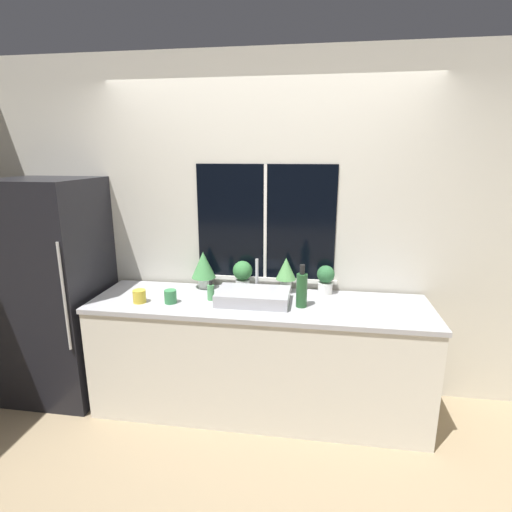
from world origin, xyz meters
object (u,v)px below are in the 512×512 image
at_px(potted_plant_far_left, 203,266).
at_px(bottle_tall, 302,289).
at_px(mug_green, 170,297).
at_px(potted_plant_far_right, 326,279).
at_px(potted_plant_center_right, 286,271).
at_px(mug_yellow, 139,296).
at_px(soap_bottle, 211,292).
at_px(potted_plant_center_left, 243,273).
at_px(sink, 253,296).
at_px(refrigerator, 54,290).

height_order(potted_plant_far_left, bottle_tall, bottle_tall).
distance_m(bottle_tall, mug_green, 0.96).
relative_size(potted_plant_far_left, bottle_tall, 0.96).
xyz_separation_m(potted_plant_far_left, potted_plant_far_right, (0.98, -0.00, -0.06)).
height_order(potted_plant_center_right, mug_yellow, potted_plant_center_right).
relative_size(bottle_tall, mug_green, 3.15).
xyz_separation_m(soap_bottle, mug_green, (-0.28, -0.11, -0.01)).
xyz_separation_m(potted_plant_center_left, mug_green, (-0.47, -0.38, -0.08)).
relative_size(sink, potted_plant_center_left, 2.24).
relative_size(potted_plant_far_right, bottle_tall, 0.72).
xyz_separation_m(sink, bottle_tall, (0.35, -0.03, 0.08)).
height_order(refrigerator, bottle_tall, refrigerator).
bearing_deg(refrigerator, soap_bottle, -1.70).
height_order(refrigerator, sink, refrigerator).
bearing_deg(mug_yellow, bottle_tall, 4.63).
distance_m(refrigerator, potted_plant_center_right, 1.87).
xyz_separation_m(potted_plant_center_right, bottle_tall, (0.14, -0.30, -0.04)).
bearing_deg(potted_plant_center_left, potted_plant_far_right, -0.00).
height_order(soap_bottle, bottle_tall, bottle_tall).
distance_m(potted_plant_center_right, mug_yellow, 1.12).
xyz_separation_m(sink, mug_green, (-0.60, -0.11, 0.00)).
distance_m(soap_bottle, bottle_tall, 0.68).
distance_m(sink, potted_plant_far_right, 0.60).
relative_size(sink, potted_plant_far_left, 1.76).
relative_size(sink, potted_plant_center_right, 1.91).
relative_size(potted_plant_far_left, soap_bottle, 2.00).
xyz_separation_m(refrigerator, potted_plant_center_right, (1.85, 0.23, 0.17)).
distance_m(potted_plant_far_right, mug_yellow, 1.41).
height_order(potted_plant_far_right, mug_green, potted_plant_far_right).
bearing_deg(potted_plant_far_right, potted_plant_center_left, 180.00).
bearing_deg(refrigerator, sink, -1.38).
bearing_deg(potted_plant_far_left, refrigerator, -168.90).
bearing_deg(potted_plant_far_right, mug_yellow, -163.52).
height_order(potted_plant_far_left, mug_green, potted_plant_far_left).
bearing_deg(potted_plant_far_right, potted_plant_center_right, 180.00).
xyz_separation_m(sink, potted_plant_far_right, (0.53, 0.27, 0.08)).
relative_size(mug_yellow, mug_green, 0.97).
bearing_deg(sink, soap_bottle, 179.95).
bearing_deg(potted_plant_center_right, potted_plant_far_left, 180.00).
bearing_deg(potted_plant_far_left, bottle_tall, -20.75).
relative_size(sink, mug_green, 5.33).
bearing_deg(potted_plant_center_right, mug_green, -155.22).
distance_m(sink, potted_plant_center_left, 0.31).
xyz_separation_m(sink, potted_plant_center_right, (0.22, 0.27, 0.12)).
xyz_separation_m(bottle_tall, mug_green, (-0.95, -0.07, -0.08)).
relative_size(potted_plant_center_left, potted_plant_center_right, 0.85).
distance_m(refrigerator, mug_green, 1.05).
distance_m(potted_plant_center_left, mug_green, 0.61).
xyz_separation_m(refrigerator, potted_plant_center_left, (1.50, 0.23, 0.14)).
height_order(potted_plant_far_left, potted_plant_far_right, potted_plant_far_left).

